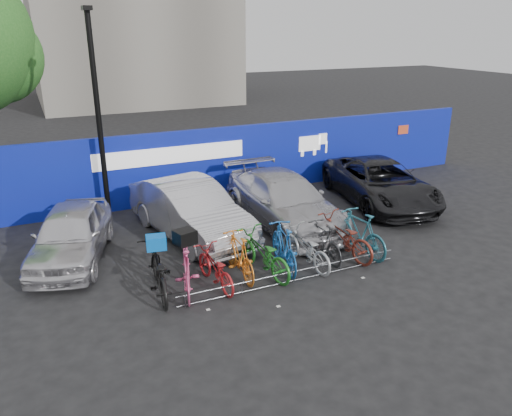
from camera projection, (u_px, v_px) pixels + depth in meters
ground at (281, 271)px, 12.09m from camera, size 100.00×100.00×0.00m
hoarding at (200, 164)px, 16.80m from camera, size 22.00×0.18×2.40m
lamppost at (98, 112)px, 14.32m from camera, size 0.25×0.50×6.11m
bike_rack at (293, 276)px, 11.53m from camera, size 5.60×0.03×0.30m
car_0 at (71, 234)px, 12.51m from camera, size 2.77×4.33×1.37m
car_1 at (191, 210)px, 13.85m from camera, size 2.56×4.98×1.56m
car_2 at (284, 200)px, 14.76m from camera, size 2.20×5.15×1.48m
car_3 at (380, 182)px, 16.52m from camera, size 3.28×5.50×1.43m
bike_0 at (158, 271)px, 10.91m from camera, size 0.95×2.15×1.10m
bike_1 at (187, 268)px, 11.00m from camera, size 1.03×2.02×1.17m
bike_2 at (215, 268)px, 11.26m from camera, size 0.79×1.78×0.90m
bike_3 at (239, 255)px, 11.69m from camera, size 0.54×1.80×1.08m
bike_4 at (263, 254)px, 11.78m from camera, size 1.10×2.13×1.07m
bike_5 at (284, 247)px, 12.09m from camera, size 0.84×1.94×1.13m
bike_6 at (306, 248)px, 12.20m from camera, size 0.90×1.92×0.97m
bike_7 at (323, 241)px, 12.57m from camera, size 0.49×1.66×1.00m
bike_8 at (343, 237)px, 12.71m from camera, size 1.11×2.16×1.08m
bike_9 at (359, 233)px, 12.85m from camera, size 0.79×2.01×1.18m
cargo_crate at (156, 242)px, 10.67m from camera, size 0.47×0.39×0.30m
cargo_topcase at (185, 237)px, 10.74m from camera, size 0.51×0.48×0.31m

